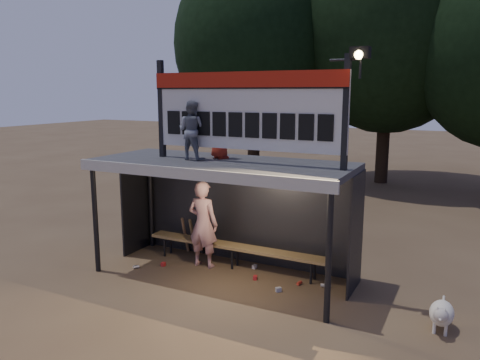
% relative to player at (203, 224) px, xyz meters
% --- Properties ---
extents(ground, '(80.00, 80.00, 0.00)m').
position_rel_player_xyz_m(ground, '(0.62, -0.32, -0.91)').
color(ground, brown).
rests_on(ground, ground).
extents(player, '(0.67, 0.44, 1.82)m').
position_rel_player_xyz_m(player, '(0.00, 0.00, 0.00)').
color(player, white).
rests_on(player, ground).
extents(child_a, '(0.56, 0.44, 1.13)m').
position_rel_player_xyz_m(child_a, '(0.03, -0.43, 1.97)').
color(child_a, slate).
rests_on(child_a, dugout_shelter).
extents(child_b, '(0.61, 0.57, 1.05)m').
position_rel_player_xyz_m(child_b, '(0.43, -0.03, 1.93)').
color(child_b, '#A92A1A').
rests_on(child_b, dugout_shelter).
extents(dugout_shelter, '(5.10, 2.08, 2.32)m').
position_rel_player_xyz_m(dugout_shelter, '(0.62, -0.08, 0.93)').
color(dugout_shelter, '#38383A').
rests_on(dugout_shelter, ground).
extents(scoreboard_assembly, '(4.10, 0.27, 1.99)m').
position_rel_player_xyz_m(scoreboard_assembly, '(1.18, -0.33, 2.41)').
color(scoreboard_assembly, black).
rests_on(scoreboard_assembly, dugout_shelter).
extents(bench, '(4.00, 0.35, 0.48)m').
position_rel_player_xyz_m(bench, '(0.62, 0.23, -0.48)').
color(bench, '#997A48').
rests_on(bench, ground).
extents(tree_left, '(6.46, 6.46, 9.27)m').
position_rel_player_xyz_m(tree_left, '(-3.38, 9.68, 4.60)').
color(tree_left, black).
rests_on(tree_left, ground).
extents(tree_mid, '(7.22, 7.22, 10.36)m').
position_rel_player_xyz_m(tree_mid, '(1.62, 11.18, 5.25)').
color(tree_mid, black).
rests_on(tree_mid, ground).
extents(dog, '(0.36, 0.81, 0.49)m').
position_rel_player_xyz_m(dog, '(4.67, -0.70, -0.63)').
color(dog, white).
rests_on(dog, ground).
extents(bats, '(0.67, 0.35, 0.84)m').
position_rel_player_xyz_m(bats, '(-0.48, 0.50, -0.48)').
color(bats, '#986C46').
rests_on(bats, ground).
extents(litter, '(3.95, 1.23, 0.08)m').
position_rel_player_xyz_m(litter, '(1.20, -0.17, -0.87)').
color(litter, '#B31E20').
rests_on(litter, ground).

